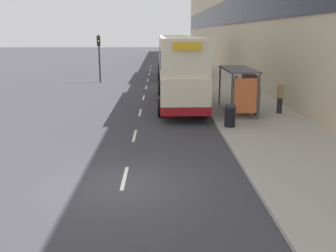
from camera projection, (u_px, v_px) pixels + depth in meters
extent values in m
plane|color=#38383D|center=(123.00, 186.00, 11.52)|extent=(220.00, 220.00, 0.00)
cube|color=#A39E93|center=(200.00, 68.00, 48.99)|extent=(5.00, 93.00, 0.14)
cube|color=#C6B793|center=(233.00, 8.00, 47.24)|extent=(3.00, 93.00, 15.24)
cube|color=black|center=(221.00, 14.00, 47.39)|extent=(0.12, 89.28, 2.74)
cube|color=silver|center=(125.00, 178.00, 12.12)|extent=(0.12, 2.00, 0.01)
cube|color=silver|center=(135.00, 136.00, 17.09)|extent=(0.12, 2.00, 0.01)
cube|color=silver|center=(140.00, 112.00, 22.06)|extent=(0.12, 2.00, 0.01)
cube|color=silver|center=(144.00, 98.00, 27.03)|extent=(0.12, 2.00, 0.01)
cube|color=silver|center=(146.00, 87.00, 32.00)|extent=(0.12, 2.00, 0.01)
cube|color=silver|center=(148.00, 80.00, 36.97)|extent=(0.12, 2.00, 0.01)
cube|color=silver|center=(149.00, 74.00, 41.94)|extent=(0.12, 2.00, 0.01)
cube|color=silver|center=(150.00, 70.00, 46.91)|extent=(0.12, 2.00, 0.01)
cube|color=silver|center=(151.00, 66.00, 51.87)|extent=(0.12, 2.00, 0.01)
cube|color=#4C4C51|center=(238.00, 69.00, 21.01)|extent=(1.60, 4.20, 0.08)
cylinder|color=#4C4C51|center=(232.00, 97.00, 19.36)|extent=(0.10, 0.10, 2.40)
cylinder|color=#4C4C51|center=(220.00, 86.00, 23.24)|extent=(0.10, 0.10, 2.40)
cylinder|color=#4C4C51|center=(259.00, 97.00, 19.39)|extent=(0.10, 0.10, 2.40)
cylinder|color=#4C4C51|center=(242.00, 86.00, 23.27)|extent=(0.10, 0.10, 2.40)
cube|color=#99A8B2|center=(249.00, 89.00, 21.30)|extent=(0.04, 3.68, 1.92)
cube|color=#D86633|center=(245.00, 96.00, 19.42)|extent=(1.19, 0.10, 1.82)
cube|color=maroon|center=(241.00, 104.00, 21.50)|extent=(0.36, 2.80, 0.08)
cube|color=beige|center=(180.00, 83.00, 24.10)|extent=(2.55, 11.41, 1.85)
cube|color=beige|center=(180.00, 53.00, 23.64)|extent=(2.50, 11.07, 1.95)
cube|color=maroon|center=(180.00, 94.00, 24.27)|extent=(2.58, 11.47, 0.45)
cube|color=#2D3847|center=(180.00, 77.00, 24.01)|extent=(2.58, 10.73, 0.81)
cube|color=#2D3847|center=(180.00, 55.00, 23.66)|extent=(2.55, 10.73, 0.94)
cube|color=yellow|center=(187.00, 46.00, 17.97)|extent=(1.40, 0.08, 0.36)
cylinder|color=black|center=(160.00, 88.00, 28.06)|extent=(0.30, 1.00, 1.00)
cylinder|color=black|center=(194.00, 88.00, 28.11)|extent=(0.30, 1.00, 1.00)
cylinder|color=black|center=(160.00, 108.00, 20.86)|extent=(0.30, 1.00, 1.00)
cylinder|color=black|center=(206.00, 108.00, 20.92)|extent=(0.30, 1.00, 1.00)
cube|color=beige|center=(172.00, 63.00, 39.18)|extent=(2.55, 10.71, 1.85)
cube|color=beige|center=(172.00, 45.00, 38.72)|extent=(2.50, 10.38, 1.95)
cube|color=maroon|center=(172.00, 70.00, 39.35)|extent=(2.58, 10.76, 0.45)
cube|color=#2D3847|center=(172.00, 60.00, 39.09)|extent=(2.58, 10.06, 0.81)
cube|color=#2D3847|center=(172.00, 46.00, 38.74)|extent=(2.55, 10.06, 0.94)
cube|color=yellow|center=(174.00, 40.00, 33.40)|extent=(1.40, 0.08, 0.36)
cylinder|color=black|center=(159.00, 69.00, 42.91)|extent=(0.30, 1.00, 1.00)
cylinder|color=black|center=(182.00, 69.00, 42.97)|extent=(0.30, 1.00, 1.00)
cylinder|color=black|center=(160.00, 76.00, 36.16)|extent=(0.30, 1.00, 1.00)
cylinder|color=black|center=(186.00, 76.00, 36.22)|extent=(0.30, 1.00, 1.00)
cube|color=#B7B799|center=(169.00, 57.00, 61.05)|extent=(1.79, 3.82, 0.76)
cube|color=#2D3847|center=(169.00, 53.00, 60.70)|extent=(1.57, 1.83, 0.62)
cylinder|color=black|center=(164.00, 59.00, 62.27)|extent=(0.20, 0.60, 0.60)
cylinder|color=black|center=(174.00, 59.00, 62.31)|extent=(0.20, 0.60, 0.60)
cylinder|color=black|center=(164.00, 60.00, 59.98)|extent=(0.20, 0.60, 0.60)
cylinder|color=black|center=(175.00, 60.00, 60.02)|extent=(0.20, 0.60, 0.60)
cylinder|color=#23232D|center=(236.00, 97.00, 24.11)|extent=(0.29, 0.29, 0.86)
cylinder|color=#4C4C51|center=(236.00, 84.00, 23.92)|extent=(0.36, 0.36, 0.72)
sphere|color=tan|center=(236.00, 77.00, 23.81)|extent=(0.23, 0.23, 0.23)
cylinder|color=#23232D|center=(279.00, 106.00, 21.12)|extent=(0.30, 0.30, 0.87)
cylinder|color=#997F51|center=(281.00, 91.00, 20.92)|extent=(0.36, 0.36, 0.73)
sphere|color=tan|center=(281.00, 83.00, 20.80)|extent=(0.24, 0.24, 0.24)
cylinder|color=#23232D|center=(257.00, 107.00, 20.63)|extent=(0.29, 0.29, 0.86)
cylinder|color=#997F51|center=(258.00, 93.00, 20.44)|extent=(0.36, 0.36, 0.72)
sphere|color=tan|center=(258.00, 85.00, 20.32)|extent=(0.23, 0.23, 0.23)
cylinder|color=black|center=(230.00, 117.00, 18.08)|extent=(0.52, 0.52, 0.95)
cylinder|color=#2D2D33|center=(230.00, 106.00, 17.95)|extent=(0.55, 0.55, 0.10)
cylinder|color=black|center=(99.00, 59.00, 34.63)|extent=(0.14, 0.14, 4.38)
cube|color=black|center=(99.00, 41.00, 34.19)|extent=(0.30, 0.24, 0.90)
sphere|color=#2D2D2D|center=(98.00, 38.00, 34.00)|extent=(0.16, 0.16, 0.16)
sphere|color=#F2A519|center=(98.00, 41.00, 34.07)|extent=(0.16, 0.16, 0.16)
sphere|color=#2D2D2D|center=(98.00, 44.00, 34.14)|extent=(0.16, 0.16, 0.16)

